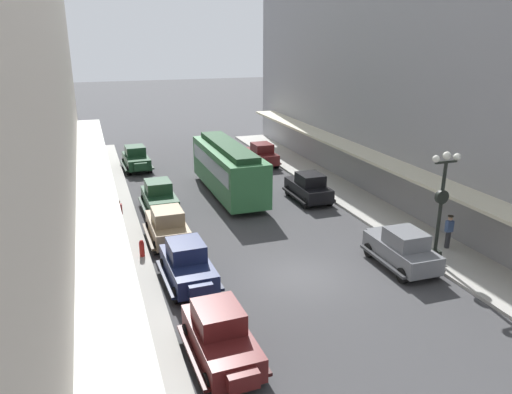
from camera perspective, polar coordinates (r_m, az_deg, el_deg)
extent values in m
plane|color=#424244|center=(21.92, 5.18, -9.18)|extent=(200.00, 200.00, 0.00)
cube|color=#B7B5AD|center=(20.33, -14.98, -11.91)|extent=(3.00, 60.00, 0.15)
cube|color=#B7B5AD|center=(25.64, 20.77, -5.95)|extent=(3.00, 60.00, 0.15)
cube|color=#B2A899|center=(17.89, -26.11, 10.50)|extent=(2.50, 60.00, 16.46)
cube|color=white|center=(19.04, -17.50, -4.46)|extent=(1.80, 54.00, 0.16)
cube|color=beige|center=(25.03, 22.58, 0.41)|extent=(1.80, 54.00, 0.16)
cube|color=slate|center=(23.35, 16.50, -6.10)|extent=(1.74, 3.92, 0.80)
cube|color=slate|center=(22.88, 17.02, -4.62)|extent=(1.46, 1.71, 0.70)
cube|color=#8C9EA8|center=(22.88, 17.02, -4.62)|extent=(1.38, 1.68, 0.42)
cube|color=slate|center=(24.95, 13.77, -4.13)|extent=(0.94, 0.37, 0.52)
cube|color=#393A3D|center=(22.99, 14.46, -7.20)|extent=(0.27, 3.51, 0.12)
cube|color=#393A3D|center=(24.01, 18.31, -6.43)|extent=(0.27, 3.51, 0.12)
cylinder|color=black|center=(24.13, 13.00, -6.02)|extent=(0.23, 0.68, 0.68)
cylinder|color=black|center=(24.96, 16.19, -5.45)|extent=(0.23, 0.68, 0.68)
cylinder|color=black|center=(22.09, 16.66, -8.72)|extent=(0.23, 0.68, 0.68)
cylinder|color=black|center=(23.00, 20.01, -7.97)|extent=(0.23, 0.68, 0.68)
cube|color=#591919|center=(16.50, -4.08, -16.30)|extent=(1.83, 3.96, 0.80)
cube|color=#591919|center=(16.29, -4.40, -13.66)|extent=(1.50, 1.75, 0.70)
cube|color=#8C9EA8|center=(16.29, -4.40, -13.66)|extent=(1.42, 1.71, 0.42)
cube|color=#591919|center=(14.84, -1.50, -20.55)|extent=(0.95, 0.39, 0.52)
cube|color=black|center=(16.92, -0.84, -16.57)|extent=(0.36, 3.52, 0.12)
cube|color=black|center=(16.49, -7.36, -17.80)|extent=(0.36, 3.52, 0.12)
cylinder|color=black|center=(15.90, 0.45, -19.55)|extent=(0.24, 0.69, 0.68)
cylinder|color=black|center=(15.51, -5.50, -20.78)|extent=(0.24, 0.69, 0.68)
cylinder|color=black|center=(18.00, -2.83, -14.53)|extent=(0.24, 0.69, 0.68)
cylinder|color=black|center=(17.66, -8.00, -15.43)|extent=(0.24, 0.69, 0.68)
cube|color=#19234C|center=(21.11, -7.89, -8.18)|extent=(1.81, 3.95, 0.80)
cube|color=#19234C|center=(21.01, -8.13, -6.06)|extent=(1.49, 1.74, 0.70)
cube|color=#8C9EA8|center=(21.01, -8.13, -6.06)|extent=(1.41, 1.70, 0.42)
cube|color=#19234C|center=(19.25, -6.43, -10.73)|extent=(0.94, 0.39, 0.52)
cube|color=black|center=(21.45, -5.35, -8.58)|extent=(0.34, 3.52, 0.12)
cube|color=black|center=(21.10, -10.39, -9.30)|extent=(0.34, 3.52, 0.12)
cylinder|color=black|center=(20.29, -4.69, -10.49)|extent=(0.24, 0.69, 0.68)
cylinder|color=black|center=(19.97, -9.23, -11.18)|extent=(0.24, 0.69, 0.68)
cylinder|color=black|center=(22.64, -6.63, -7.33)|extent=(0.24, 0.69, 0.68)
cylinder|color=black|center=(22.36, -10.68, -7.89)|extent=(0.24, 0.69, 0.68)
cube|color=#997F5B|center=(25.41, -10.24, -3.58)|extent=(1.74, 3.92, 0.80)
cube|color=#997F5B|center=(24.91, -10.24, -2.18)|extent=(1.46, 1.71, 0.70)
cube|color=#8C9EA8|center=(24.91, -10.24, -2.18)|extent=(1.38, 1.68, 0.42)
cube|color=#997F5B|center=(27.36, -11.00, -1.90)|extent=(0.94, 0.37, 0.52)
cube|color=#4C3F2D|center=(25.42, -12.31, -4.49)|extent=(0.27, 3.51, 0.12)
cube|color=#4C3F2D|center=(25.68, -8.11, -4.00)|extent=(0.27, 3.51, 0.12)
cylinder|color=black|center=(26.72, -12.40, -3.53)|extent=(0.23, 0.68, 0.68)
cylinder|color=black|center=(26.93, -8.99, -3.14)|extent=(0.23, 0.68, 0.68)
cylinder|color=black|center=(24.22, -11.52, -5.82)|extent=(0.23, 0.68, 0.68)
cylinder|color=black|center=(24.45, -7.77, -5.37)|extent=(0.23, 0.68, 0.68)
cube|color=black|center=(31.35, 6.08, 0.87)|extent=(1.70, 3.90, 0.80)
cube|color=black|center=(30.91, 6.32, 2.07)|extent=(1.44, 1.70, 0.70)
cube|color=#8C9EA8|center=(30.91, 6.32, 2.07)|extent=(1.37, 1.67, 0.42)
cube|color=black|center=(33.19, 4.55, 2.00)|extent=(0.94, 0.36, 0.52)
cube|color=black|center=(31.07, 4.47, 0.14)|extent=(0.24, 3.51, 0.12)
cube|color=black|center=(31.84, 7.62, 0.49)|extent=(0.24, 3.51, 0.12)
cylinder|color=black|center=(32.34, 3.75, 0.75)|extent=(0.22, 0.68, 0.68)
cylinder|color=black|center=(32.97, 6.34, 1.02)|extent=(0.22, 0.68, 0.68)
cylinder|color=black|center=(29.97, 5.75, -0.75)|extent=(0.22, 0.68, 0.68)
cylinder|color=black|center=(30.65, 8.49, -0.42)|extent=(0.22, 0.68, 0.68)
cube|color=#193D23|center=(29.83, -11.13, -0.30)|extent=(1.76, 3.93, 0.80)
cube|color=#193D23|center=(29.84, -11.30, 1.21)|extent=(1.47, 1.72, 0.70)
cube|color=#8C9EA8|center=(29.84, -11.30, 1.21)|extent=(1.39, 1.69, 0.42)
cube|color=#193D23|center=(27.82, -10.42, -1.52)|extent=(0.94, 0.38, 0.52)
cube|color=black|center=(30.07, -9.31, -0.68)|extent=(0.30, 3.51, 0.12)
cube|color=black|center=(29.82, -12.89, -1.08)|extent=(0.30, 3.51, 0.12)
cylinder|color=black|center=(28.81, -9.06, -1.70)|extent=(0.23, 0.68, 0.68)
cylinder|color=black|center=(28.58, -12.23, -2.06)|extent=(0.23, 0.68, 0.68)
cylinder|color=black|center=(31.35, -10.04, -0.08)|extent=(0.23, 0.68, 0.68)
cylinder|color=black|center=(31.14, -12.96, -0.40)|extent=(0.23, 0.68, 0.68)
cube|color=#591919|center=(39.82, 0.58, 4.76)|extent=(1.79, 3.94, 0.80)
cube|color=#591919|center=(39.42, 0.71, 5.74)|extent=(1.48, 1.73, 0.70)
cube|color=#8C9EA8|center=(39.42, 0.71, 5.74)|extent=(1.41, 1.70, 0.42)
cube|color=#591919|center=(41.75, -0.47, 5.48)|extent=(0.94, 0.38, 0.52)
cube|color=black|center=(39.58, -0.71, 4.20)|extent=(0.32, 3.51, 0.12)
cube|color=black|center=(40.24, 1.85, 4.43)|extent=(0.32, 3.51, 0.12)
cylinder|color=black|center=(40.89, -1.17, 4.55)|extent=(0.24, 0.68, 0.68)
cylinder|color=black|center=(41.43, 0.95, 4.73)|extent=(0.24, 0.68, 0.68)
cylinder|color=black|center=(38.40, 0.17, 3.64)|extent=(0.24, 0.68, 0.68)
cylinder|color=black|center=(38.98, 2.40, 3.84)|extent=(0.24, 0.68, 0.68)
cube|color=#193D23|center=(39.53, -13.73, 4.13)|extent=(1.87, 3.97, 0.80)
cube|color=#193D23|center=(39.60, -13.86, 5.27)|extent=(1.51, 1.76, 0.70)
cube|color=#8C9EA8|center=(39.60, -13.86, 5.27)|extent=(1.44, 1.73, 0.42)
cube|color=#193D23|center=(37.47, -13.25, 3.48)|extent=(0.95, 0.40, 0.52)
cube|color=black|center=(39.74, -12.34, 3.83)|extent=(0.40, 3.52, 0.12)
cube|color=black|center=(39.50, -15.05, 3.53)|extent=(0.40, 3.52, 0.12)
cylinder|color=black|center=(38.43, -12.19, 3.23)|extent=(0.25, 0.69, 0.68)
cylinder|color=black|center=(38.22, -14.58, 2.96)|extent=(0.25, 0.69, 0.68)
cylinder|color=black|center=(41.05, -12.85, 4.14)|extent=(0.25, 0.69, 0.68)
cylinder|color=black|center=(40.85, -15.09, 3.90)|extent=(0.25, 0.69, 0.68)
cube|color=#33723F|center=(32.13, -3.24, 3.26)|extent=(2.55, 9.61, 2.70)
cube|color=#1C3F23|center=(31.77, -3.29, 5.93)|extent=(1.55, 8.65, 0.36)
cube|color=#8C9EA8|center=(32.01, -3.26, 4.08)|extent=(2.57, 8.85, 0.95)
cube|color=black|center=(35.22, -4.51, 1.97)|extent=(2.01, 1.21, 0.40)
cube|color=black|center=(29.95, -1.65, -0.96)|extent=(2.01, 1.21, 0.40)
cube|color=black|center=(24.30, 20.01, -6.38)|extent=(0.44, 0.44, 0.50)
cylinder|color=black|center=(23.46, 20.63, -1.14)|extent=(0.16, 0.16, 4.20)
cube|color=black|center=(22.88, 21.22, 3.82)|extent=(1.10, 0.10, 0.10)
sphere|color=white|center=(22.50, 20.19, 4.18)|extent=(0.32, 0.32, 0.32)
sphere|color=white|center=(23.20, 22.32, 4.33)|extent=(0.32, 0.32, 0.32)
sphere|color=white|center=(22.82, 21.30, 4.50)|extent=(0.36, 0.36, 0.36)
cylinder|color=black|center=(23.30, 20.77, 0.01)|extent=(0.64, 0.18, 0.64)
cylinder|color=silver|center=(23.38, 20.61, 0.09)|extent=(0.56, 0.02, 0.56)
cylinder|color=#B21E19|center=(23.83, -13.11, -5.93)|extent=(0.24, 0.24, 0.70)
sphere|color=#B21E19|center=(23.68, -13.17, -5.11)|extent=(0.20, 0.20, 0.20)
cylinder|color=#4C4238|center=(27.31, -15.52, -2.77)|extent=(0.24, 0.24, 0.85)
cube|color=maroon|center=(27.08, -15.65, -1.37)|extent=(0.36, 0.22, 0.56)
sphere|color=brown|center=(26.95, -15.72, -0.57)|extent=(0.22, 0.22, 0.22)
cylinder|color=#4C4238|center=(21.14, -18.01, -9.43)|extent=(0.24, 0.24, 0.85)
cube|color=maroon|center=(20.83, -18.20, -7.71)|extent=(0.36, 0.22, 0.56)
sphere|color=beige|center=(20.66, -18.31, -6.71)|extent=(0.22, 0.22, 0.22)
cylinder|color=slate|center=(30.18, -17.35, -0.92)|extent=(0.24, 0.24, 0.85)
cube|color=#8C6647|center=(29.96, -17.48, 0.36)|extent=(0.36, 0.22, 0.56)
sphere|color=tan|center=(29.85, -17.55, 1.09)|extent=(0.22, 0.22, 0.22)
cylinder|color=#2D2D33|center=(25.84, 21.36, -4.63)|extent=(0.24, 0.24, 0.85)
cube|color=#3F598C|center=(25.58, 21.54, -3.17)|extent=(0.36, 0.22, 0.56)
sphere|color=tan|center=(25.45, 21.65, -2.33)|extent=(0.22, 0.22, 0.22)
cylinder|color=black|center=(25.41, 21.68, -2.08)|extent=(0.28, 0.28, 0.04)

